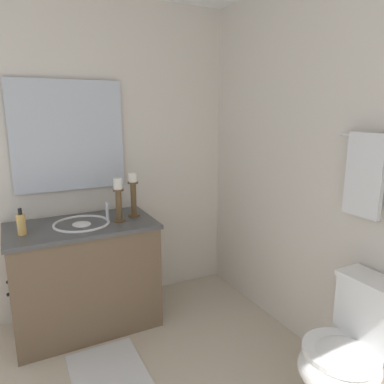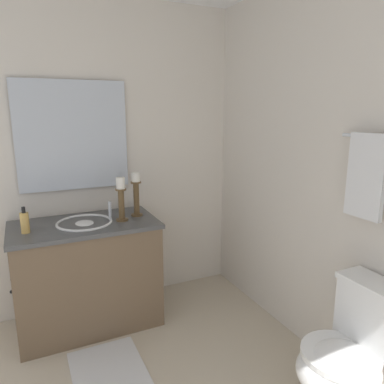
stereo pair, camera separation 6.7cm
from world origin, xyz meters
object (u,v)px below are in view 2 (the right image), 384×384
object	(u,v)px
candle_holder_short	(121,198)
candle_holder_tall	(136,193)
toilet	(349,357)
mirror	(73,136)
soap_bottle	(25,222)
vanity_cabinet	(88,274)
towel_near_vanity	(366,176)
sink_basin	(85,228)
bath_mat	(110,373)

from	to	relation	value
candle_holder_short	candle_holder_tall	bearing A→B (deg)	119.26
toilet	mirror	bearing A→B (deg)	-148.76
soap_bottle	toilet	bearing A→B (deg)	45.59
vanity_cabinet	toilet	xyz separation A→B (m)	(1.48, 1.06, -0.04)
candle_holder_short	towel_near_vanity	bearing A→B (deg)	39.01
soap_bottle	vanity_cabinet	bearing A→B (deg)	97.52
candle_holder_tall	towel_near_vanity	world-z (taller)	towel_near_vanity
sink_basin	toilet	size ratio (longest dim) A/B	0.54
soap_bottle	bath_mat	world-z (taller)	soap_bottle
candle_holder_short	mirror	bearing A→B (deg)	-141.83
sink_basin	toilet	bearing A→B (deg)	35.79
vanity_cabinet	sink_basin	size ratio (longest dim) A/B	2.59
candle_holder_tall	toilet	bearing A→B (deg)	23.90
sink_basin	bath_mat	distance (m)	0.99
mirror	soap_bottle	xyz separation A→B (m)	(0.33, -0.39, -0.54)
vanity_cabinet	candle_holder_short	distance (m)	0.64
vanity_cabinet	soap_bottle	world-z (taller)	soap_bottle
toilet	towel_near_vanity	bearing A→B (deg)	131.30
candle_holder_short	soap_bottle	world-z (taller)	candle_holder_short
mirror	toilet	distance (m)	2.31
mirror	towel_near_vanity	world-z (taller)	mirror
towel_near_vanity	bath_mat	distance (m)	1.91
candle_holder_tall	candle_holder_short	xyz separation A→B (m)	(0.08, -0.14, -0.01)
soap_bottle	toilet	world-z (taller)	soap_bottle
mirror	toilet	size ratio (longest dim) A/B	1.09
mirror	vanity_cabinet	bearing A→B (deg)	-0.01
candle_holder_short	bath_mat	distance (m)	1.16
sink_basin	toilet	distance (m)	1.86
candle_holder_tall	candle_holder_short	distance (m)	0.16
mirror	bath_mat	bearing A→B (deg)	-0.00
mirror	toilet	xyz separation A→B (m)	(1.76, 1.06, -1.05)
mirror	toilet	bearing A→B (deg)	31.24
candle_holder_short	soap_bottle	xyz separation A→B (m)	(-0.00, -0.65, -0.10)
soap_bottle	candle_holder_tall	bearing A→B (deg)	95.25
candle_holder_tall	towel_near_vanity	size ratio (longest dim) A/B	0.75
soap_bottle	toilet	distance (m)	2.10
toilet	candle_holder_tall	bearing A→B (deg)	-156.10
soap_bottle	towel_near_vanity	size ratio (longest dim) A/B	0.40
mirror	soap_bottle	distance (m)	0.74
mirror	towel_near_vanity	xyz separation A→B (m)	(1.58, 1.27, -0.15)
sink_basin	bath_mat	size ratio (longest dim) A/B	0.67
toilet	bath_mat	bearing A→B (deg)	-128.62
toilet	towel_near_vanity	distance (m)	0.94
sink_basin	soap_bottle	world-z (taller)	soap_bottle
soap_bottle	toilet	size ratio (longest dim) A/B	0.24
candle_holder_tall	candle_holder_short	bearing A→B (deg)	-60.74
sink_basin	mirror	world-z (taller)	mirror
candle_holder_short	soap_bottle	size ratio (longest dim) A/B	1.80
vanity_cabinet	bath_mat	world-z (taller)	vanity_cabinet
vanity_cabinet	towel_near_vanity	xyz separation A→B (m)	(1.30, 1.27, 0.86)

